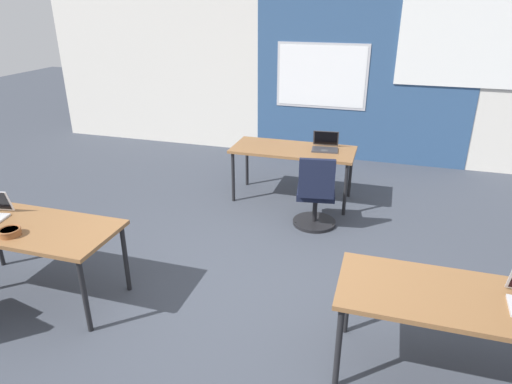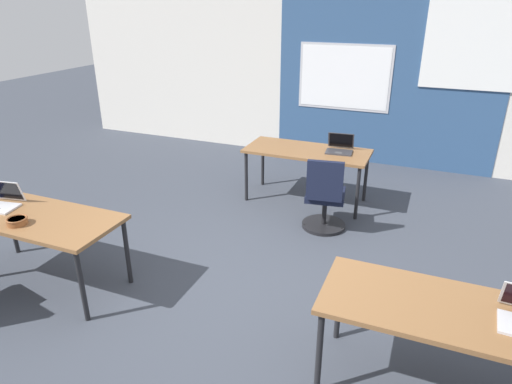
% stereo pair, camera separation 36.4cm
% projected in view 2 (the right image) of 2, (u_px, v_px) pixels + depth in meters
% --- Properties ---
extents(ground_plane, '(24.00, 24.00, 0.00)m').
position_uv_depth(ground_plane, '(238.00, 288.00, 4.28)').
color(ground_plane, '#383D47').
extents(back_wall_assembly, '(10.00, 0.27, 2.80)m').
position_uv_depth(back_wall_assembly, '(347.00, 74.00, 7.26)').
color(back_wall_assembly, silver).
rests_on(back_wall_assembly, ground).
extents(desk_near_left, '(1.60, 0.70, 0.72)m').
position_uv_depth(desk_near_left, '(36.00, 221.00, 4.12)').
color(desk_near_left, brown).
rests_on(desk_near_left, ground).
extents(desk_near_right, '(1.60, 0.70, 0.72)m').
position_uv_depth(desk_near_right, '(446.00, 316.00, 2.89)').
color(desk_near_right, brown).
rests_on(desk_near_right, ground).
extents(desk_far_center, '(1.60, 0.70, 0.72)m').
position_uv_depth(desk_far_center, '(307.00, 154.00, 5.88)').
color(desk_far_center, brown).
rests_on(desk_far_center, ground).
extents(laptop_near_left_end, '(0.38, 0.35, 0.23)m').
position_uv_depth(laptop_near_left_end, '(1.00, 202.00, 4.25)').
color(laptop_near_left_end, silver).
rests_on(laptop_near_left_end, desk_near_left).
extents(laptop_far_right, '(0.36, 0.34, 0.23)m').
position_uv_depth(laptop_far_right, '(340.00, 148.00, 5.77)').
color(laptop_far_right, '#333338').
rests_on(laptop_far_right, desk_far_center).
extents(chair_far_right, '(0.52, 0.57, 0.92)m').
position_uv_depth(chair_far_right, '(325.00, 200.00, 5.22)').
color(chair_far_right, black).
rests_on(chair_far_right, ground).
extents(snack_bowl, '(0.18, 0.18, 0.06)m').
position_uv_depth(snack_bowl, '(17.00, 221.00, 3.92)').
color(snack_bowl, brown).
rests_on(snack_bowl, desk_near_left).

